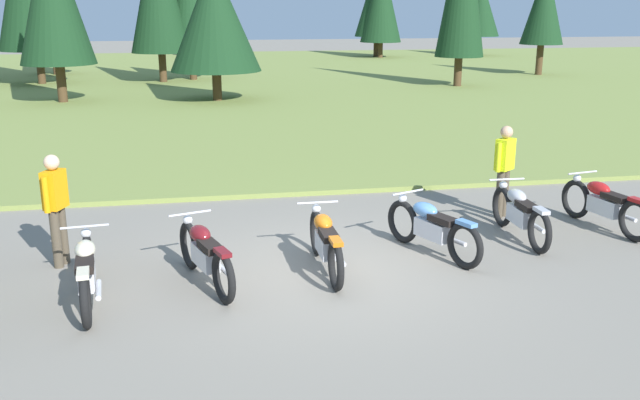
{
  "coord_description": "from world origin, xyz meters",
  "views": [
    {
      "loc": [
        -1.83,
        -9.18,
        3.71
      ],
      "look_at": [
        0.0,
        0.6,
        0.9
      ],
      "focal_mm": 38.76,
      "sensor_mm": 36.0,
      "label": 1
    }
  ],
  "objects_px": {
    "motorcycle_maroon": "(205,254)",
    "motorcycle_sky_blue": "(432,227)",
    "motorcycle_orange": "(326,242)",
    "motorcycle_silver": "(520,213)",
    "motorcycle_cream": "(87,272)",
    "motorcycle_red": "(604,204)",
    "rider_checking_bike": "(504,166)",
    "rider_near_row_end": "(56,204)"
  },
  "relations": [
    {
      "from": "motorcycle_sky_blue",
      "to": "rider_near_row_end",
      "type": "bearing_deg",
      "value": 174.2
    },
    {
      "from": "motorcycle_red",
      "to": "rider_near_row_end",
      "type": "height_order",
      "value": "rider_near_row_end"
    },
    {
      "from": "motorcycle_sky_blue",
      "to": "motorcycle_red",
      "type": "relative_size",
      "value": 0.95
    },
    {
      "from": "motorcycle_cream",
      "to": "motorcycle_sky_blue",
      "type": "xyz_separation_m",
      "value": [
        4.95,
        0.94,
        0.0
      ]
    },
    {
      "from": "motorcycle_sky_blue",
      "to": "motorcycle_silver",
      "type": "distance_m",
      "value": 1.73
    },
    {
      "from": "rider_checking_bike",
      "to": "rider_near_row_end",
      "type": "height_order",
      "value": "same"
    },
    {
      "from": "motorcycle_sky_blue",
      "to": "rider_checking_bike",
      "type": "height_order",
      "value": "rider_checking_bike"
    },
    {
      "from": "motorcycle_orange",
      "to": "rider_checking_bike",
      "type": "height_order",
      "value": "rider_checking_bike"
    },
    {
      "from": "motorcycle_silver",
      "to": "motorcycle_cream",
      "type": "bearing_deg",
      "value": -168.11
    },
    {
      "from": "motorcycle_cream",
      "to": "motorcycle_red",
      "type": "height_order",
      "value": "same"
    },
    {
      "from": "motorcycle_sky_blue",
      "to": "motorcycle_silver",
      "type": "relative_size",
      "value": 0.94
    },
    {
      "from": "motorcycle_maroon",
      "to": "motorcycle_sky_blue",
      "type": "relative_size",
      "value": 1.03
    },
    {
      "from": "motorcycle_orange",
      "to": "rider_near_row_end",
      "type": "distance_m",
      "value": 3.94
    },
    {
      "from": "motorcycle_sky_blue",
      "to": "motorcycle_maroon",
      "type": "bearing_deg",
      "value": -170.84
    },
    {
      "from": "motorcycle_cream",
      "to": "motorcycle_orange",
      "type": "distance_m",
      "value": 3.27
    },
    {
      "from": "motorcycle_orange",
      "to": "motorcycle_red",
      "type": "distance_m",
      "value": 5.16
    },
    {
      "from": "rider_near_row_end",
      "to": "motorcycle_orange",
      "type": "bearing_deg",
      "value": -13.78
    },
    {
      "from": "motorcycle_maroon",
      "to": "motorcycle_orange",
      "type": "bearing_deg",
      "value": 6.21
    },
    {
      "from": "motorcycle_cream",
      "to": "rider_near_row_end",
      "type": "xyz_separation_m",
      "value": [
        -0.58,
        1.5,
        0.51
      ]
    },
    {
      "from": "rider_checking_bike",
      "to": "motorcycle_red",
      "type": "bearing_deg",
      "value": -34.51
    },
    {
      "from": "motorcycle_sky_blue",
      "to": "rider_checking_bike",
      "type": "distance_m",
      "value": 2.57
    },
    {
      "from": "motorcycle_sky_blue",
      "to": "motorcycle_red",
      "type": "height_order",
      "value": "same"
    },
    {
      "from": "motorcycle_maroon",
      "to": "motorcycle_orange",
      "type": "xyz_separation_m",
      "value": [
        1.72,
        0.19,
        0.0
      ]
    },
    {
      "from": "rider_checking_bike",
      "to": "rider_near_row_end",
      "type": "bearing_deg",
      "value": -171.71
    },
    {
      "from": "motorcycle_orange",
      "to": "motorcycle_silver",
      "type": "xyz_separation_m",
      "value": [
        3.4,
        0.82,
        0.0
      ]
    },
    {
      "from": "rider_checking_bike",
      "to": "rider_near_row_end",
      "type": "xyz_separation_m",
      "value": [
        -7.44,
        -1.08,
        0.0
      ]
    },
    {
      "from": "motorcycle_silver",
      "to": "motorcycle_red",
      "type": "relative_size",
      "value": 1.01
    },
    {
      "from": "motorcycle_silver",
      "to": "motorcycle_red",
      "type": "bearing_deg",
      "value": 7.55
    },
    {
      "from": "rider_checking_bike",
      "to": "motorcycle_maroon",
      "type": "bearing_deg",
      "value": -157.67
    },
    {
      "from": "motorcycle_maroon",
      "to": "rider_checking_bike",
      "type": "xyz_separation_m",
      "value": [
        5.36,
        2.2,
        0.51
      ]
    },
    {
      "from": "motorcycle_cream",
      "to": "motorcycle_silver",
      "type": "bearing_deg",
      "value": 11.89
    },
    {
      "from": "motorcycle_red",
      "to": "rider_checking_bike",
      "type": "relative_size",
      "value": 1.25
    },
    {
      "from": "motorcycle_maroon",
      "to": "rider_checking_bike",
      "type": "relative_size",
      "value": 1.22
    },
    {
      "from": "motorcycle_sky_blue",
      "to": "rider_checking_bike",
      "type": "bearing_deg",
      "value": 40.74
    },
    {
      "from": "motorcycle_orange",
      "to": "motorcycle_sky_blue",
      "type": "xyz_separation_m",
      "value": [
        1.73,
        0.37,
        0.0
      ]
    },
    {
      "from": "motorcycle_cream",
      "to": "rider_near_row_end",
      "type": "relative_size",
      "value": 1.26
    },
    {
      "from": "motorcycle_maroon",
      "to": "motorcycle_red",
      "type": "height_order",
      "value": "same"
    },
    {
      "from": "motorcycle_sky_blue",
      "to": "rider_near_row_end",
      "type": "xyz_separation_m",
      "value": [
        -5.53,
        0.56,
        0.51
      ]
    },
    {
      "from": "rider_near_row_end",
      "to": "motorcycle_maroon",
      "type": "bearing_deg",
      "value": -28.25
    },
    {
      "from": "motorcycle_maroon",
      "to": "motorcycle_silver",
      "type": "xyz_separation_m",
      "value": [
        5.12,
        1.01,
        0.0
      ]
    },
    {
      "from": "motorcycle_maroon",
      "to": "rider_checking_bike",
      "type": "height_order",
      "value": "rider_checking_bike"
    },
    {
      "from": "motorcycle_sky_blue",
      "to": "motorcycle_silver",
      "type": "xyz_separation_m",
      "value": [
        1.67,
        0.45,
        0.0
      ]
    }
  ]
}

